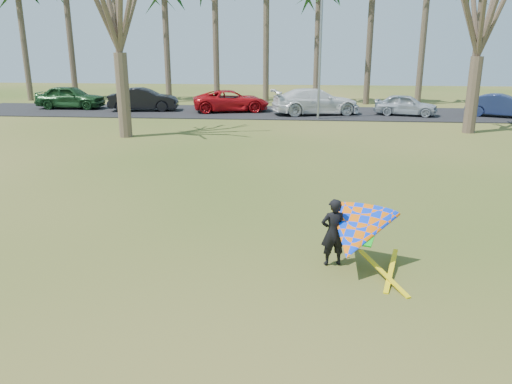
# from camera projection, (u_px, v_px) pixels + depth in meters

# --- Properties ---
(ground) EXTENTS (100.00, 100.00, 0.00)m
(ground) POSITION_uv_depth(u_px,v_px,m) (247.00, 267.00, 10.72)
(ground) COLOR #24480F
(ground) RESTS_ON ground
(parking_strip) EXTENTS (46.00, 7.00, 0.06)m
(parking_strip) POSITION_uv_depth(u_px,v_px,m) (288.00, 113.00, 34.56)
(parking_strip) COLOR black
(parking_strip) RESTS_ON ground
(bare_tree_right) EXTENTS (6.27, 6.27, 9.21)m
(bare_tree_right) POSITION_uv_depth(u_px,v_px,m) (484.00, 3.00, 25.10)
(bare_tree_right) COLOR #46392A
(bare_tree_right) RESTS_ON ground
(streetlight) EXTENTS (2.28, 0.18, 8.00)m
(streetlight) POSITION_uv_depth(u_px,v_px,m) (323.00, 46.00, 30.23)
(streetlight) COLOR gray
(streetlight) RESTS_ON ground
(car_0) EXTENTS (4.87, 1.99, 1.66)m
(car_0) POSITION_uv_depth(u_px,v_px,m) (70.00, 97.00, 36.34)
(car_0) COLOR #193F1C
(car_0) RESTS_ON parking_strip
(car_1) EXTENTS (4.96, 2.32, 1.57)m
(car_1) POSITION_uv_depth(u_px,v_px,m) (144.00, 99.00, 35.14)
(car_1) COLOR black
(car_1) RESTS_ON parking_strip
(car_2) EXTENTS (5.69, 3.60, 1.46)m
(car_2) POSITION_uv_depth(u_px,v_px,m) (231.00, 101.00, 34.77)
(car_2) COLOR #B10E13
(car_2) RESTS_ON parking_strip
(car_3) EXTENTS (6.26, 3.77, 1.70)m
(car_3) POSITION_uv_depth(u_px,v_px,m) (316.00, 101.00, 33.33)
(car_3) COLOR white
(car_3) RESTS_ON parking_strip
(car_4) EXTENTS (4.31, 2.55, 1.37)m
(car_4) POSITION_uv_depth(u_px,v_px,m) (406.00, 105.00, 32.89)
(car_4) COLOR #AAB2B9
(car_4) RESTS_ON parking_strip
(car_5) EXTENTS (4.58, 3.18, 1.43)m
(car_5) POSITION_uv_depth(u_px,v_px,m) (502.00, 106.00, 32.19)
(car_5) COLOR #182349
(car_5) RESTS_ON parking_strip
(kite_flyer) EXTENTS (2.13, 2.39, 2.02)m
(kite_flyer) POSITION_uv_depth(u_px,v_px,m) (354.00, 233.00, 10.37)
(kite_flyer) COLOR black
(kite_flyer) RESTS_ON ground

